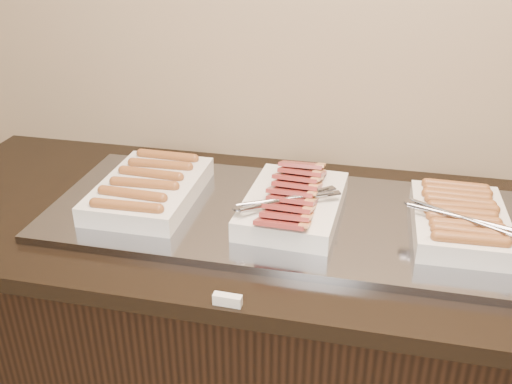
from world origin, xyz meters
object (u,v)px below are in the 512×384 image
at_px(dish_left, 150,188).
at_px(counter, 288,356).
at_px(dish_right, 460,219).
at_px(dish_center, 293,202).
at_px(warming_tray, 287,216).

bearing_deg(dish_left, counter, -0.15).
xyz_separation_m(counter, dish_right, (0.40, -0.00, 0.50)).
bearing_deg(dish_left, dish_center, -0.79).
bearing_deg(dish_center, dish_left, -177.95).
distance_m(counter, dish_left, 0.62).
bearing_deg(counter, dish_center, -81.15).
height_order(warming_tray, dish_left, dish_left).
xyz_separation_m(dish_left, dish_center, (0.38, -0.00, 0.01)).
bearing_deg(dish_left, warming_tray, -0.15).
height_order(counter, warming_tray, warming_tray).
bearing_deg(counter, warming_tray, 180.00).
bearing_deg(warming_tray, dish_center, -16.81).
distance_m(dish_center, dish_right, 0.39).
distance_m(warming_tray, dish_left, 0.37).
relative_size(dish_left, dish_right, 1.12).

